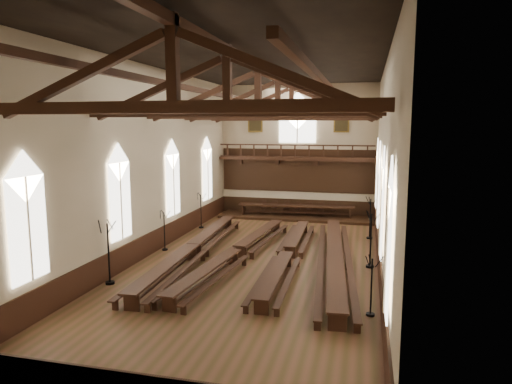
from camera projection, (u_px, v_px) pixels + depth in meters
ground at (258, 262)px, 23.27m from camera, size 26.00×26.00×0.00m
room_walls at (258, 134)px, 22.33m from camera, size 26.00×26.00×26.00m
wainscot_band at (258, 250)px, 23.18m from camera, size 12.00×26.00×1.20m
side_windows at (258, 189)px, 22.73m from camera, size 11.85×19.80×4.50m
end_window at (297, 121)px, 34.62m from camera, size 2.80×0.12×3.80m
minstrels_gallery at (296, 165)px, 34.87m from camera, size 11.80×1.24×3.70m
portraits at (297, 123)px, 34.64m from camera, size 7.75×0.09×1.45m
roof_trusses at (258, 98)px, 22.08m from camera, size 11.70×25.70×2.80m
refectory_row_a at (193, 248)px, 23.82m from camera, size 1.92×14.79×0.79m
refectory_row_b at (237, 251)px, 23.28m from camera, size 2.16×14.41×0.74m
refectory_row_c at (288, 253)px, 23.11m from camera, size 1.57×13.96×0.70m
refectory_row_d at (334, 256)px, 22.26m from camera, size 2.23×14.98×0.80m
dais at (296, 217)px, 34.17m from camera, size 11.40×2.77×0.18m
high_table at (296, 207)px, 34.05m from camera, size 8.69×1.52×0.81m
high_chairs at (298, 207)px, 34.88m from camera, size 5.85×0.45×0.95m
candelabrum_left_near at (109, 265)px, 19.89m from camera, size 0.87×0.83×2.88m
candelabrum_left_mid at (165, 238)px, 25.32m from camera, size 0.62×0.70×2.28m
candelabrum_left_far at (201, 217)px, 30.84m from camera, size 0.66×0.74×2.43m
candelabrum_right_near at (371, 298)px, 16.58m from camera, size 0.65×0.69×2.28m
candelabrum_right_mid at (370, 250)px, 22.22m from camera, size 0.79×0.87×2.84m
candelabrum_right_far at (370, 226)px, 27.91m from camera, size 0.77×0.78×2.63m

